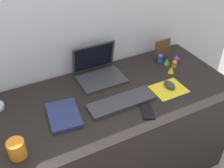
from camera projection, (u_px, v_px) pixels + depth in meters
back_wall at (85, 54)px, 1.84m from camera, size 2.78×0.05×1.67m
desk at (111, 137)px, 1.85m from camera, size 1.58×0.69×0.74m
laptop at (98, 69)px, 1.76m from camera, size 0.30×0.25×0.21m
keyboard at (122, 102)px, 1.56m from camera, size 0.41×0.13×0.02m
mousepad at (169, 89)px, 1.68m from camera, size 0.21×0.17×0.00m
mouse at (169, 85)px, 1.68m from camera, size 0.06×0.10×0.03m
cell_phone at (147, 111)px, 1.51m from camera, size 0.11×0.14×0.01m
notebook_pad at (64, 115)px, 1.48m from camera, size 0.20×0.26×0.02m
picture_frame at (162, 49)px, 1.94m from camera, size 0.12×0.02×0.15m
coffee_mug at (17, 149)px, 1.24m from camera, size 0.08×0.08×0.09m
toy_figurine_orange at (175, 64)px, 1.87m from camera, size 0.03×0.03×0.06m
toy_figurine_blue at (160, 58)px, 1.92m from camera, size 0.04×0.04×0.07m
toy_figurine_yellow at (171, 70)px, 1.81m from camera, size 0.04×0.04×0.05m
toy_figurine_purple at (176, 59)px, 1.93m from camera, size 0.04×0.04×0.04m
toy_figurine_green at (167, 61)px, 1.90m from camera, size 0.04×0.04×0.04m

